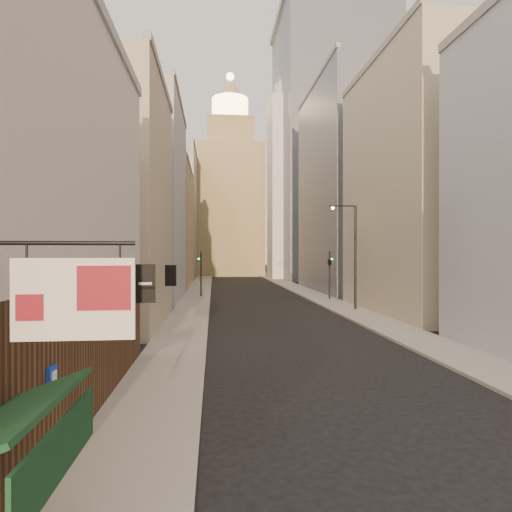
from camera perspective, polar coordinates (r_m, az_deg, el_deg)
The scene contains 14 objects.
sidewalk_left at distance 58.13m, azimuth -7.50°, elevation -4.31°, with size 3.00×140.00×0.15m, color gray.
sidewalk_right at distance 59.16m, azimuth 5.22°, elevation -4.23°, with size 3.00×140.00×0.15m, color gray.
left_bldg_beige at distance 30.01m, azimuth -19.96°, elevation 6.50°, with size 8.00×12.00×16.00m, color gray.
left_bldg_grey at distance 45.81m, azimuth -14.98°, elevation 6.87°, with size 8.00×16.00×20.00m, color #97979C.
left_bldg_tan at distance 63.45m, azimuth -12.34°, elevation 3.69°, with size 8.00×18.00×17.00m, color tan.
left_bldg_wingrid at distance 83.55m, azimuth -10.75°, elevation 5.28°, with size 8.00×20.00×24.00m, color gray.
right_bldg_beige at distance 37.25m, azimuth 21.17°, elevation 8.38°, with size 8.00×16.00×20.00m, color gray.
right_bldg_wingrid at distance 56.07m, azimuth 11.80°, elevation 8.76°, with size 8.00×20.00×26.00m, color gray.
highrise at distance 86.58m, azimuth 9.98°, elevation 14.28°, with size 21.00×23.00×51.20m.
clock_tower at distance 95.85m, azimuth -3.47°, elevation 8.03°, with size 14.00×14.00×44.90m.
white_tower at distance 83.38m, azimuth 4.59°, elevation 9.87°, with size 8.00×8.00×41.50m.
streetlamp_mid at distance 36.40m, azimuth 12.78°, elevation 0.71°, with size 2.30×0.24×8.78m.
traffic_light_left at distance 46.70m, azimuth -7.36°, elevation -1.42°, with size 0.53×0.41×5.00m.
traffic_light_right at distance 43.94m, azimuth 9.79°, elevation -0.92°, with size 0.63×0.61×5.00m.
Camera 1 is at (-4.64, -2.91, 4.76)m, focal length 30.00 mm.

